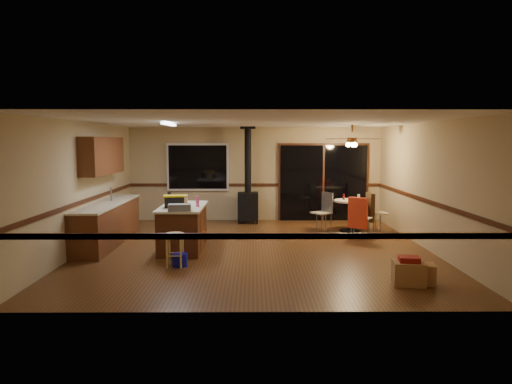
{
  "coord_description": "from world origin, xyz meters",
  "views": [
    {
      "loc": [
        -0.06,
        -9.21,
        2.2
      ],
      "look_at": [
        0.0,
        0.3,
        1.15
      ],
      "focal_mm": 32.0,
      "sensor_mm": 36.0,
      "label": 1
    }
  ],
  "objects_px": {
    "bar_stool": "(175,250)",
    "chair_left": "(325,207)",
    "toolbox_black": "(174,202)",
    "kitchen_island": "(183,227)",
    "wood_stove": "(248,196)",
    "box_under_window": "(187,216)",
    "box_corner_a": "(409,273)",
    "toolbox_grey": "(180,208)",
    "dining_table": "(350,210)",
    "blue_bucket": "(180,260)",
    "chair_near": "(358,213)",
    "chair_right": "(371,207)",
    "box_corner_b": "(422,274)"
  },
  "relations": [
    {
      "from": "kitchen_island",
      "to": "box_corner_a",
      "type": "bearing_deg",
      "value": -31.44
    },
    {
      "from": "kitchen_island",
      "to": "chair_near",
      "type": "height_order",
      "value": "chair_near"
    },
    {
      "from": "kitchen_island",
      "to": "dining_table",
      "type": "distance_m",
      "value": 4.24
    },
    {
      "from": "toolbox_black",
      "to": "chair_near",
      "type": "xyz_separation_m",
      "value": [
        3.95,
        1.22,
        -0.41
      ]
    },
    {
      "from": "chair_left",
      "to": "box_corner_b",
      "type": "relative_size",
      "value": 1.44
    },
    {
      "from": "wood_stove",
      "to": "bar_stool",
      "type": "bearing_deg",
      "value": -105.85
    },
    {
      "from": "wood_stove",
      "to": "chair_right",
      "type": "xyz_separation_m",
      "value": [
        3.05,
        -1.18,
        -0.13
      ]
    },
    {
      "from": "toolbox_black",
      "to": "chair_left",
      "type": "height_order",
      "value": "toolbox_black"
    },
    {
      "from": "wood_stove",
      "to": "toolbox_black",
      "type": "height_order",
      "value": "wood_stove"
    },
    {
      "from": "toolbox_grey",
      "to": "toolbox_black",
      "type": "bearing_deg",
      "value": 111.38
    },
    {
      "from": "toolbox_grey",
      "to": "dining_table",
      "type": "distance_m",
      "value": 4.56
    },
    {
      "from": "dining_table",
      "to": "chair_left",
      "type": "bearing_deg",
      "value": 165.67
    },
    {
      "from": "box_corner_a",
      "to": "dining_table",
      "type": "bearing_deg",
      "value": 90.29
    },
    {
      "from": "blue_bucket",
      "to": "chair_near",
      "type": "bearing_deg",
      "value": 31.65
    },
    {
      "from": "wood_stove",
      "to": "box_corner_b",
      "type": "relative_size",
      "value": 6.53
    },
    {
      "from": "chair_left",
      "to": "box_under_window",
      "type": "relative_size",
      "value": 1.19
    },
    {
      "from": "wood_stove",
      "to": "chair_right",
      "type": "distance_m",
      "value": 3.27
    },
    {
      "from": "kitchen_island",
      "to": "toolbox_grey",
      "type": "height_order",
      "value": "toolbox_grey"
    },
    {
      "from": "toolbox_black",
      "to": "chair_near",
      "type": "bearing_deg",
      "value": 17.12
    },
    {
      "from": "box_under_window",
      "to": "box_corner_a",
      "type": "xyz_separation_m",
      "value": [
        4.21,
        -5.43,
        -0.01
      ]
    },
    {
      "from": "box_corner_b",
      "to": "dining_table",
      "type": "bearing_deg",
      "value": 93.32
    },
    {
      "from": "kitchen_island",
      "to": "dining_table",
      "type": "bearing_deg",
      "value": 25.55
    },
    {
      "from": "bar_stool",
      "to": "toolbox_grey",
      "type": "bearing_deg",
      "value": 90.66
    },
    {
      "from": "bar_stool",
      "to": "chair_near",
      "type": "relative_size",
      "value": 0.86
    },
    {
      "from": "box_under_window",
      "to": "blue_bucket",
      "type": "bearing_deg",
      "value": -83.47
    },
    {
      "from": "chair_left",
      "to": "box_under_window",
      "type": "height_order",
      "value": "chair_left"
    },
    {
      "from": "toolbox_grey",
      "to": "bar_stool",
      "type": "distance_m",
      "value": 0.92
    },
    {
      "from": "toolbox_grey",
      "to": "blue_bucket",
      "type": "relative_size",
      "value": 1.53
    },
    {
      "from": "bar_stool",
      "to": "box_corner_a",
      "type": "xyz_separation_m",
      "value": [
        3.79,
        -1.03,
        -0.12
      ]
    },
    {
      "from": "kitchen_island",
      "to": "box_corner_a",
      "type": "height_order",
      "value": "kitchen_island"
    },
    {
      "from": "chair_near",
      "to": "box_corner_a",
      "type": "distance_m",
      "value": 3.36
    },
    {
      "from": "box_corner_b",
      "to": "box_corner_a",
      "type": "bearing_deg",
      "value": -168.9
    },
    {
      "from": "wood_stove",
      "to": "box_under_window",
      "type": "bearing_deg",
      "value": 178.96
    },
    {
      "from": "bar_stool",
      "to": "chair_left",
      "type": "height_order",
      "value": "chair_left"
    },
    {
      "from": "toolbox_grey",
      "to": "toolbox_black",
      "type": "xyz_separation_m",
      "value": [
        -0.18,
        0.45,
        0.04
      ]
    },
    {
      "from": "bar_stool",
      "to": "chair_left",
      "type": "distance_m",
      "value": 4.59
    },
    {
      "from": "blue_bucket",
      "to": "chair_near",
      "type": "height_order",
      "value": "chair_near"
    },
    {
      "from": "box_under_window",
      "to": "box_corner_b",
      "type": "xyz_separation_m",
      "value": [
        4.43,
        -5.39,
        -0.03
      ]
    },
    {
      "from": "blue_bucket",
      "to": "chair_right",
      "type": "relative_size",
      "value": 0.39
    },
    {
      "from": "dining_table",
      "to": "box_under_window",
      "type": "height_order",
      "value": "dining_table"
    },
    {
      "from": "toolbox_grey",
      "to": "chair_near",
      "type": "height_order",
      "value": "toolbox_grey"
    },
    {
      "from": "bar_stool",
      "to": "chair_left",
      "type": "xyz_separation_m",
      "value": [
        3.16,
        3.31,
        0.29
      ]
    },
    {
      "from": "chair_near",
      "to": "box_corner_b",
      "type": "bearing_deg",
      "value": -85.74
    },
    {
      "from": "kitchen_island",
      "to": "box_under_window",
      "type": "xyz_separation_m",
      "value": [
        -0.36,
        3.08,
        -0.27
      ]
    },
    {
      "from": "chair_left",
      "to": "box_corner_b",
      "type": "height_order",
      "value": "chair_left"
    },
    {
      "from": "kitchen_island",
      "to": "wood_stove",
      "type": "bearing_deg",
      "value": 66.91
    },
    {
      "from": "wood_stove",
      "to": "chair_left",
      "type": "relative_size",
      "value": 4.54
    },
    {
      "from": "chair_right",
      "to": "box_under_window",
      "type": "bearing_deg",
      "value": 165.57
    },
    {
      "from": "blue_bucket",
      "to": "box_corner_b",
      "type": "height_order",
      "value": "box_corner_b"
    },
    {
      "from": "kitchen_island",
      "to": "chair_near",
      "type": "relative_size",
      "value": 2.4
    }
  ]
}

